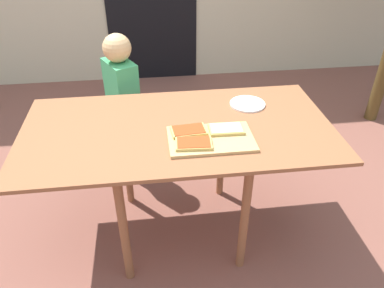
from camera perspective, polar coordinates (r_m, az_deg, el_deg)
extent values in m
plane|color=brown|center=(2.32, -1.80, -12.83)|extent=(16.00, 16.00, 0.00)
cube|color=#925836|center=(1.86, -2.19, 2.37)|extent=(1.54, 0.79, 0.02)
cylinder|color=#925836|center=(1.86, -10.40, -12.69)|extent=(0.04, 0.04, 0.70)
cylinder|color=#925836|center=(1.90, 8.03, -11.12)|extent=(0.04, 0.04, 0.70)
cylinder|color=#925836|center=(2.31, -10.05, -1.95)|extent=(0.04, 0.04, 0.70)
cylinder|color=#925836|center=(2.34, 4.55, -0.90)|extent=(0.04, 0.04, 0.70)
cube|color=tan|center=(1.75, 2.90, 0.77)|extent=(0.40, 0.25, 0.01)
cube|color=tan|center=(1.69, 0.26, 0.06)|extent=(0.17, 0.12, 0.01)
cube|color=#C8421C|center=(1.69, 0.26, 0.31)|extent=(0.16, 0.10, 0.00)
cube|color=tan|center=(1.80, 5.24, 2.27)|extent=(0.17, 0.11, 0.01)
cube|color=beige|center=(1.80, 5.26, 2.50)|extent=(0.15, 0.10, 0.00)
cube|color=tan|center=(1.78, -0.52, 2.04)|extent=(0.17, 0.12, 0.01)
cube|color=#C8421C|center=(1.78, -0.52, 2.27)|extent=(0.16, 0.11, 0.00)
cylinder|color=white|center=(2.08, 8.47, 6.08)|extent=(0.19, 0.19, 0.01)
cylinder|color=#44235A|center=(2.68, -10.37, 0.51)|extent=(0.09, 0.09, 0.47)
cylinder|color=#44235A|center=(2.57, -9.05, -0.92)|extent=(0.09, 0.09, 0.47)
cube|color=#3FA566|center=(2.42, -10.68, 8.10)|extent=(0.23, 0.28, 0.38)
sphere|color=#E3B57A|center=(2.31, -11.41, 14.19)|extent=(0.17, 0.17, 0.17)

